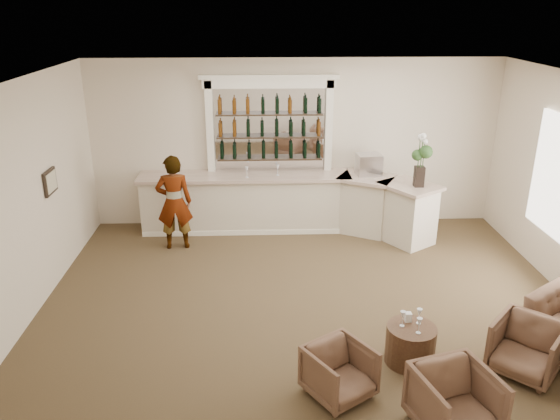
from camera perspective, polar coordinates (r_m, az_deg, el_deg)
The scene contains 17 objects.
ground at distance 8.24m, azimuth 3.05°, elevation -10.32°, with size 8.00×8.00×0.00m, color brown.
room_shell at distance 8.01m, azimuth 4.08°, elevation 6.92°, with size 8.04×7.02×3.32m.
bar_counter at distance 10.68m, azimuth 0.81°, elevation 0.68°, with size 5.72×1.80×1.14m.
back_bar_alcove at distance 10.66m, azimuth -1.10°, elevation 8.80°, with size 2.64×0.25×3.00m.
cocktail_table at distance 7.23m, azimuth 13.47°, elevation -13.49°, with size 0.62×0.62×0.50m, color #4F3722.
sommelier at distance 10.03m, azimuth -10.99°, elevation 0.78°, with size 0.64×0.42×1.76m, color gray.
armchair_left at distance 6.53m, azimuth 6.22°, elevation -16.48°, with size 0.67×0.69×0.63m, color brown.
armchair_center at distance 6.29m, azimuth 17.83°, elevation -18.61°, with size 0.78×0.80×0.73m, color brown.
armchair_right at distance 7.44m, azimuth 24.34°, elevation -12.98°, with size 0.74×0.76×0.69m, color brown.
espresso_machine at distance 10.67m, azimuth 9.26°, elevation 4.73°, with size 0.46×0.39×0.40m, color silver.
flower_vase at distance 10.06m, azimuth 14.51°, elevation 5.41°, with size 0.26×0.26×0.98m.
wine_glass_bar_left at distance 10.40m, azimuth -3.48°, elevation 3.97°, with size 0.07×0.07×0.21m, color white, non-canonical shape.
wine_glass_bar_right at distance 10.51m, azimuth -0.24°, elevation 4.20°, with size 0.07×0.07×0.21m, color white, non-canonical shape.
wine_glass_tbl_a at distance 7.03m, azimuth 12.69°, elevation -11.04°, with size 0.07×0.07×0.21m, color white, non-canonical shape.
wine_glass_tbl_b at distance 7.13m, azimuth 14.33°, elevation -10.71°, with size 0.07×0.07×0.21m, color white, non-canonical shape.
wine_glass_tbl_c at distance 6.95m, azimuth 14.32°, elevation -11.64°, with size 0.07×0.07×0.21m, color white, non-canonical shape.
napkin_holder at distance 7.17m, azimuth 13.23°, elevation -10.83°, with size 0.08×0.08×0.12m, color white.
Camera 1 is at (-0.70, -7.01, 4.27)m, focal length 35.00 mm.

